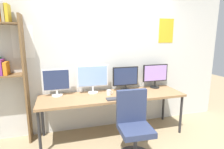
{
  "coord_description": "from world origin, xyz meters",
  "views": [
    {
      "loc": [
        -0.86,
        -2.33,
        1.73
      ],
      "look_at": [
        0.0,
        0.65,
        1.09
      ],
      "focal_mm": 29.62,
      "sensor_mm": 36.0,
      "label": 1
    }
  ],
  "objects_px": {
    "monitor_center_left": "(93,78)",
    "monitor_far_left": "(56,82)",
    "monitor_far_right": "(155,75)",
    "coffee_mug": "(109,92)",
    "computer_mouse": "(131,96)",
    "office_chair": "(134,132)",
    "monitor_center_right": "(125,78)",
    "keyboard_main": "(117,99)",
    "desk": "(113,97)"
  },
  "relations": [
    {
      "from": "office_chair",
      "to": "monitor_center_right",
      "type": "relative_size",
      "value": 2.02
    },
    {
      "from": "monitor_far_left",
      "to": "monitor_far_right",
      "type": "bearing_deg",
      "value": -0.0
    },
    {
      "from": "monitor_far_right",
      "to": "computer_mouse",
      "type": "height_order",
      "value": "monitor_far_right"
    },
    {
      "from": "keyboard_main",
      "to": "computer_mouse",
      "type": "bearing_deg",
      "value": 4.68
    },
    {
      "from": "desk",
      "to": "monitor_far_left",
      "type": "relative_size",
      "value": 5.38
    },
    {
      "from": "desk",
      "to": "keyboard_main",
      "type": "bearing_deg",
      "value": -90.0
    },
    {
      "from": "desk",
      "to": "office_chair",
      "type": "xyz_separation_m",
      "value": [
        0.1,
        -0.72,
        -0.29
      ]
    },
    {
      "from": "monitor_far_right",
      "to": "keyboard_main",
      "type": "xyz_separation_m",
      "value": [
        -0.92,
        -0.44,
        -0.25
      ]
    },
    {
      "from": "monitor_far_right",
      "to": "keyboard_main",
      "type": "bearing_deg",
      "value": -154.4
    },
    {
      "from": "desk",
      "to": "coffee_mug",
      "type": "distance_m",
      "value": 0.11
    },
    {
      "from": "monitor_center_left",
      "to": "monitor_far_right",
      "type": "height_order",
      "value": "monitor_center_left"
    },
    {
      "from": "desk",
      "to": "monitor_center_left",
      "type": "distance_m",
      "value": 0.5
    },
    {
      "from": "desk",
      "to": "computer_mouse",
      "type": "relative_size",
      "value": 25.9
    },
    {
      "from": "monitor_far_left",
      "to": "coffee_mug",
      "type": "relative_size",
      "value": 4.36
    },
    {
      "from": "monitor_center_right",
      "to": "monitor_far_right",
      "type": "bearing_deg",
      "value": -0.0
    },
    {
      "from": "monitor_center_right",
      "to": "desk",
      "type": "bearing_deg",
      "value": -145.39
    },
    {
      "from": "desk",
      "to": "monitor_center_right",
      "type": "bearing_deg",
      "value": 34.61
    },
    {
      "from": "keyboard_main",
      "to": "computer_mouse",
      "type": "xyz_separation_m",
      "value": [
        0.26,
        0.02,
        0.01
      ]
    },
    {
      "from": "computer_mouse",
      "to": "monitor_far_left",
      "type": "bearing_deg",
      "value": 160.39
    },
    {
      "from": "monitor_center_right",
      "to": "keyboard_main",
      "type": "relative_size",
      "value": 1.44
    },
    {
      "from": "monitor_far_right",
      "to": "coffee_mug",
      "type": "distance_m",
      "value": 1.03
    },
    {
      "from": "monitor_far_left",
      "to": "computer_mouse",
      "type": "bearing_deg",
      "value": -19.61
    },
    {
      "from": "desk",
      "to": "keyboard_main",
      "type": "height_order",
      "value": "keyboard_main"
    },
    {
      "from": "keyboard_main",
      "to": "computer_mouse",
      "type": "relative_size",
      "value": 3.53
    },
    {
      "from": "monitor_center_right",
      "to": "computer_mouse",
      "type": "bearing_deg",
      "value": -96.62
    },
    {
      "from": "computer_mouse",
      "to": "coffee_mug",
      "type": "bearing_deg",
      "value": 145.81
    },
    {
      "from": "monitor_far_left",
      "to": "keyboard_main",
      "type": "relative_size",
      "value": 1.36
    },
    {
      "from": "computer_mouse",
      "to": "monitor_center_left",
      "type": "bearing_deg",
      "value": 143.37
    },
    {
      "from": "desk",
      "to": "monitor_far_left",
      "type": "distance_m",
      "value": 0.99
    },
    {
      "from": "monitor_far_left",
      "to": "office_chair",
      "type": "bearing_deg",
      "value": -42.21
    },
    {
      "from": "keyboard_main",
      "to": "coffee_mug",
      "type": "relative_size",
      "value": 3.2
    },
    {
      "from": "desk",
      "to": "monitor_center_right",
      "type": "relative_size",
      "value": 5.08
    },
    {
      "from": "office_chair",
      "to": "computer_mouse",
      "type": "bearing_deg",
      "value": 72.96
    },
    {
      "from": "monitor_center_left",
      "to": "monitor_center_right",
      "type": "relative_size",
      "value": 1.13
    },
    {
      "from": "desk",
      "to": "monitor_far_right",
      "type": "height_order",
      "value": "monitor_far_right"
    },
    {
      "from": "computer_mouse",
      "to": "monitor_far_right",
      "type": "bearing_deg",
      "value": 32.37
    },
    {
      "from": "computer_mouse",
      "to": "desk",
      "type": "bearing_deg",
      "value": 141.11
    },
    {
      "from": "monitor_far_left",
      "to": "computer_mouse",
      "type": "relative_size",
      "value": 4.81
    },
    {
      "from": "office_chair",
      "to": "monitor_far_left",
      "type": "xyz_separation_m",
      "value": [
        -1.03,
        0.93,
        0.59
      ]
    },
    {
      "from": "office_chair",
      "to": "monitor_far_right",
      "type": "distance_m",
      "value": 1.38
    },
    {
      "from": "monitor_far_left",
      "to": "monitor_center_left",
      "type": "height_order",
      "value": "monitor_center_left"
    },
    {
      "from": "monitor_center_left",
      "to": "monitor_far_left",
      "type": "bearing_deg",
      "value": -179.99
    },
    {
      "from": "computer_mouse",
      "to": "monitor_center_right",
      "type": "bearing_deg",
      "value": 83.38
    },
    {
      "from": "desk",
      "to": "monitor_far_right",
      "type": "distance_m",
      "value": 1.0
    },
    {
      "from": "monitor_center_left",
      "to": "computer_mouse",
      "type": "relative_size",
      "value": 5.76
    },
    {
      "from": "monitor_far_left",
      "to": "computer_mouse",
      "type": "distance_m",
      "value": 1.28
    },
    {
      "from": "keyboard_main",
      "to": "computer_mouse",
      "type": "distance_m",
      "value": 0.26
    },
    {
      "from": "monitor_far_left",
      "to": "coffee_mug",
      "type": "bearing_deg",
      "value": -13.2
    },
    {
      "from": "monitor_far_right",
      "to": "monitor_far_left",
      "type": "bearing_deg",
      "value": 180.0
    },
    {
      "from": "office_chair",
      "to": "monitor_center_right",
      "type": "distance_m",
      "value": 1.12
    }
  ]
}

